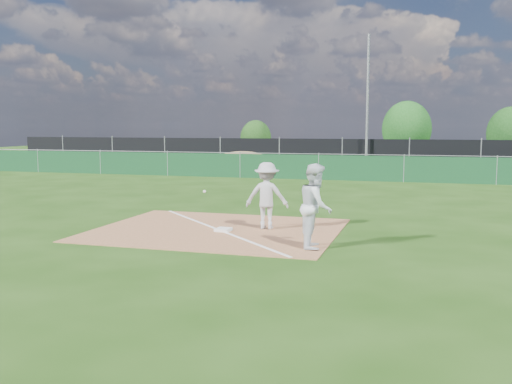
# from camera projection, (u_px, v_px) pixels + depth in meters

# --- Properties ---
(ground) EXTENTS (90.00, 90.00, 0.00)m
(ground) POSITION_uv_depth(u_px,v_px,m) (296.00, 191.00, 22.87)
(ground) COLOR #1C400D
(ground) RESTS_ON ground
(infield_dirt) EXTENTS (6.00, 5.00, 0.02)m
(infield_dirt) POSITION_uv_depth(u_px,v_px,m) (217.00, 230.00, 14.30)
(infield_dirt) COLOR #97603C
(infield_dirt) RESTS_ON ground
(foul_line) EXTENTS (5.01, 5.01, 0.01)m
(foul_line) POSITION_uv_depth(u_px,v_px,m) (217.00, 229.00, 14.30)
(foul_line) COLOR white
(foul_line) RESTS_ON infield_dirt
(green_fence) EXTENTS (44.00, 0.05, 1.20)m
(green_fence) POSITION_uv_depth(u_px,v_px,m) (319.00, 167.00, 27.56)
(green_fence) COLOR #103B1D
(green_fence) RESTS_ON ground
(dirt_mound) EXTENTS (3.38, 2.60, 1.17)m
(dirt_mound) POSITION_uv_depth(u_px,v_px,m) (243.00, 162.00, 32.31)
(dirt_mound) COLOR olive
(dirt_mound) RESTS_ON ground
(black_fence) EXTENTS (46.00, 0.04, 1.80)m
(black_fence) POSITION_uv_depth(u_px,v_px,m) (342.00, 154.00, 35.14)
(black_fence) COLOR black
(black_fence) RESTS_ON ground
(parking_lot) EXTENTS (46.00, 9.00, 0.01)m
(parking_lot) POSITION_uv_depth(u_px,v_px,m) (352.00, 163.00, 40.00)
(parking_lot) COLOR black
(parking_lot) RESTS_ON ground
(light_pole) EXTENTS (0.16, 0.16, 8.00)m
(light_pole) POSITION_uv_depth(u_px,v_px,m) (367.00, 102.00, 34.07)
(light_pole) COLOR slate
(light_pole) RESTS_ON ground
(first_base) EXTENTS (0.39, 0.39, 0.07)m
(first_base) POSITION_uv_depth(u_px,v_px,m) (223.00, 230.00, 14.07)
(first_base) COLOR white
(first_base) RESTS_ON infield_dirt
(play_at_first) EXTENTS (2.34, 0.72, 1.68)m
(play_at_first) POSITION_uv_depth(u_px,v_px,m) (267.00, 196.00, 14.32)
(play_at_first) COLOR silver
(play_at_first) RESTS_ON infield_dirt
(runner) EXTENTS (0.80, 0.96, 1.82)m
(runner) POSITION_uv_depth(u_px,v_px,m) (316.00, 206.00, 12.14)
(runner) COLOR silver
(runner) RESTS_ON ground
(car_left) EXTENTS (4.76, 3.26, 1.50)m
(car_left) POSITION_uv_depth(u_px,v_px,m) (269.00, 151.00, 41.75)
(car_left) COLOR #B4B7BC
(car_left) RESTS_ON parking_lot
(car_mid) EXTENTS (4.18, 1.82, 1.34)m
(car_mid) POSITION_uv_depth(u_px,v_px,m) (330.00, 154.00, 39.14)
(car_mid) COLOR black
(car_mid) RESTS_ON parking_lot
(car_right) EXTENTS (5.35, 2.87, 1.47)m
(car_right) POSITION_uv_depth(u_px,v_px,m) (431.00, 154.00, 38.27)
(car_right) COLOR black
(car_right) RESTS_ON parking_lot
(tree_left) EXTENTS (2.59, 2.59, 3.07)m
(tree_left) POSITION_uv_depth(u_px,v_px,m) (256.00, 138.00, 47.80)
(tree_left) COLOR #382316
(tree_left) RESTS_ON ground
(tree_mid) EXTENTS (3.85, 3.85, 4.57)m
(tree_mid) POSITION_uv_depth(u_px,v_px,m) (407.00, 129.00, 45.25)
(tree_mid) COLOR #382316
(tree_mid) RESTS_ON ground
(tree_right) EXTENTS (3.37, 3.37, 3.99)m
(tree_right) POSITION_uv_depth(u_px,v_px,m) (511.00, 133.00, 41.22)
(tree_right) COLOR #382316
(tree_right) RESTS_ON ground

